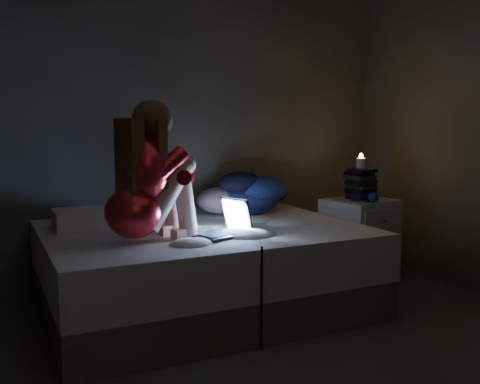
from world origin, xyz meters
TOP-DOWN VIEW (x-y plane):
  - floor at (0.00, 0.00)m, footprint 3.60×3.80m
  - wall_back at (0.00, 1.91)m, footprint 3.60×0.02m
  - bed at (-0.18, 1.10)m, footprint 2.05×1.54m
  - pillow at (-0.88, 1.38)m, footprint 0.45×0.32m
  - woman at (-0.72, 0.82)m, footprint 0.58×0.45m
  - laptop at (-0.20, 0.76)m, footprint 0.40×0.34m
  - clothes_pile at (0.34, 1.50)m, footprint 0.67×0.59m
  - nightstand at (1.18, 1.15)m, footprint 0.57×0.53m
  - book_stack at (1.19, 1.16)m, footprint 0.19×0.25m
  - candle at (1.19, 1.16)m, footprint 0.07×0.07m
  - phone at (1.11, 1.09)m, footprint 0.11×0.15m
  - blue_orb at (1.14, 0.99)m, footprint 0.08×0.08m

SIDE VIEW (x-z plane):
  - floor at x=0.00m, z-range -0.02..0.00m
  - bed at x=-0.18m, z-range 0.00..0.56m
  - nightstand at x=1.18m, z-range 0.00..0.66m
  - pillow at x=-0.88m, z-range 0.56..0.69m
  - phone at x=1.11m, z-range 0.66..0.67m
  - laptop at x=-0.20m, z-range 0.56..0.80m
  - blue_orb at x=1.14m, z-range 0.66..0.74m
  - clothes_pile at x=0.34m, z-range 0.56..0.91m
  - book_stack at x=1.19m, z-range 0.66..0.90m
  - candle at x=1.19m, z-range 0.90..0.98m
  - woman at x=-0.72m, z-range 0.56..1.40m
  - wall_back at x=0.00m, z-range 0.00..2.60m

